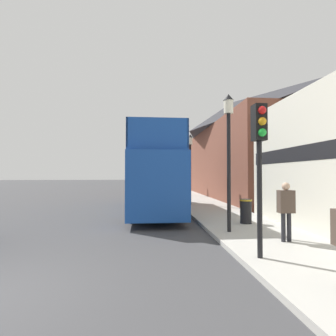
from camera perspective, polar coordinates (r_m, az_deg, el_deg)
name	(u,v)px	position (r m, az deg, el deg)	size (l,w,h in m)	color
ground_plane	(116,196)	(25.67, -11.26, -5.97)	(144.00, 144.00, 0.00)	#3D3D3F
sidewalk	(189,197)	(22.84, 4.67, -6.39)	(3.20, 108.00, 0.14)	#ADAAA3
brick_terrace_rear	(233,149)	(26.03, 13.93, 4.08)	(6.00, 22.22, 9.05)	brown
tour_bus	(153,177)	(14.59, -3.25, -1.95)	(2.51, 9.85, 4.25)	#19479E
parked_car_ahead_of_bus	(157,190)	(22.80, -2.32, -4.90)	(1.99, 4.57, 1.44)	silver
pedestrian_second	(286,206)	(8.34, 24.29, -7.52)	(0.44, 0.24, 1.70)	#232328
traffic_signal	(260,145)	(6.48, 19.32, 4.77)	(0.28, 0.42, 3.57)	black
lamp_post_nearest	(229,136)	(9.20, 13.06, 6.74)	(0.35, 0.35, 4.67)	black
lamp_post_second	(190,156)	(16.90, 4.85, 2.68)	(0.35, 0.35, 4.51)	black
lamp_post_third	(175,161)	(24.75, 1.48, 1.46)	(0.35, 0.35, 4.56)	black
litter_bin	(246,210)	(10.89, 16.58, -8.84)	(0.48, 0.48, 0.95)	black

